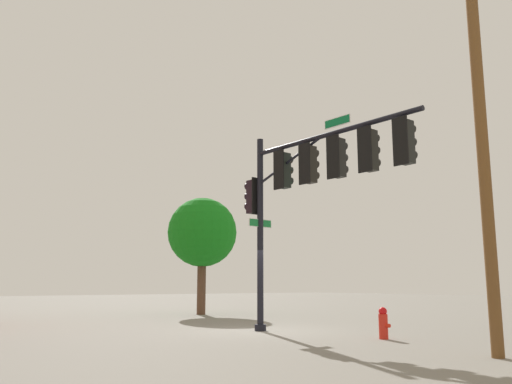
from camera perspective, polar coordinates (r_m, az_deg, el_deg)
The scene contains 5 objects.
ground_plane at distance 17.17m, azimuth 0.47°, elevation -14.59°, with size 120.00×120.00×0.00m, color slate.
signal_pole_assembly at distance 15.81m, azimuth 5.86°, elevation 1.61°, with size 6.77×1.06×6.16m.
utility_pole at distance 12.26m, azimuth 22.93°, elevation 5.45°, with size 1.77×0.58×8.64m.
fire_hydrant at distance 14.98m, azimuth 13.42°, elevation -13.45°, with size 0.33×0.24×0.83m.
tree_near at distance 26.57m, azimuth -5.74°, elevation -4.35°, with size 3.40×3.40×5.67m.
Camera 1 is at (13.45, -10.58, 1.42)m, focal length 37.52 mm.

